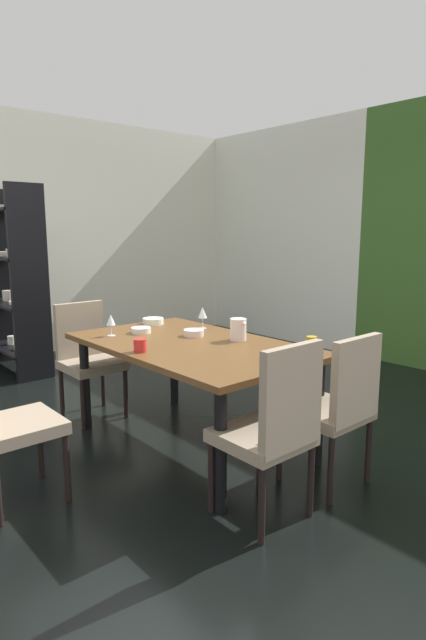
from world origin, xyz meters
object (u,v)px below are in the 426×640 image
Objects in this scene: chair_right_far at (337,403)px; serving_bowl_near_shelf at (141,330)px; chair_right_near at (273,425)px; wine_glass_south at (111,320)px; chair_head_near at (0,411)px; wine_glass_east at (203,313)px; serving_bowl_corner at (194,333)px; chair_left_near at (87,354)px; dining_table at (191,354)px; serving_bowl_west at (153,321)px; display_shelf at (12,281)px; cup_right at (140,345)px; pitcher_near_window at (238,329)px; cup_north at (312,344)px.

chair_right_far is 1.60m from serving_bowl_near_shelf.
chair_right_near is 1.63m from wine_glass_south.
chair_head_near is 1.90m from chair_right_far.
wine_glass_east is 0.73m from wine_glass_south.
serving_bowl_corner is (0.40, 0.46, -0.09)m from wine_glass_south.
wine_glass_south is (0.46, -0.03, 0.35)m from chair_left_near.
dining_table is at bearing 9.45° from serving_bowl_near_shelf.
chair_head_near reaches higher than serving_bowl_west.
display_shelf is 11.38× the size of serving_bowl_west.
cup_right is (2.76, -0.17, -0.19)m from display_shelf.
dining_table is 1.07m from chair_left_near.
wine_glass_east is (-1.36, 0.66, 0.34)m from chair_right_near.
wine_glass_east is at bearing 133.68° from chair_left_near.
pitcher_near_window reaches higher than serving_bowl_west.
cup_right is (-1.03, -0.69, 0.27)m from chair_right_far.
serving_bowl_near_shelf is at bearing 82.80° from chair_right_near.
chair_left_near is (-2.05, -0.56, -0.00)m from chair_right_far.
chair_right_far is at bearing 20.34° from wine_glass_south.
cup_north is at bearing 64.81° from chair_right_far.
dining_table is at bearing 105.21° from chair_left_near.
chair_right_far is 1.41m from wine_glass_east.
pitcher_near_window reaches higher than serving_bowl_near_shelf.
serving_bowl_west is 2.05× the size of cup_right.
display_shelf is at bearing -167.98° from serving_bowl_west.
wine_glass_east reaches higher than dining_table.
serving_bowl_near_shelf is (-0.17, -0.47, -0.10)m from wine_glass_east.
pitcher_near_window is (0.16, 0.30, 0.16)m from dining_table.
serving_bowl_near_shelf is 0.36m from serving_bowl_west.
chair_left_near reaches higher than wine_glass_east.
chair_head_near reaches higher than wine_glass_south.
dining_table is 0.90× the size of display_shelf.
chair_right_near is at bearing -7.20° from serving_bowl_near_shelf.
chair_right_far is at bearing 15.21° from dining_table.
dining_table is 20.87× the size of cup_right.
chair_right_near is at bearing -14.76° from serving_bowl_west.
cup_right is at bearing -39.21° from serving_bowl_west.
wine_glass_south is at bearing -131.33° from serving_bowl_corner.
serving_bowl_west reaches higher than serving_bowl_near_shelf.
pitcher_near_window is (0.91, 0.11, 0.05)m from serving_bowl_west.
serving_bowl_corner is (-0.11, 1.44, 0.22)m from chair_head_near.
display_shelf is 2.52m from wine_glass_east.
wine_glass_east is at bearing 64.16° from chair_right_near.
chair_head_near reaches higher than chair_right_far.
cup_north is 0.63× the size of pitcher_near_window.
cup_right is at bearing -3.60° from display_shelf.
serving_bowl_west is 0.96m from cup_right.
serving_bowl_near_shelf is 1.51× the size of cup_north.
chair_right_near is 6.51× the size of serving_bowl_corner.
chair_left_near is 6.22× the size of serving_bowl_corner.
pitcher_near_window is (0.67, 0.38, 0.06)m from serving_bowl_near_shelf.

